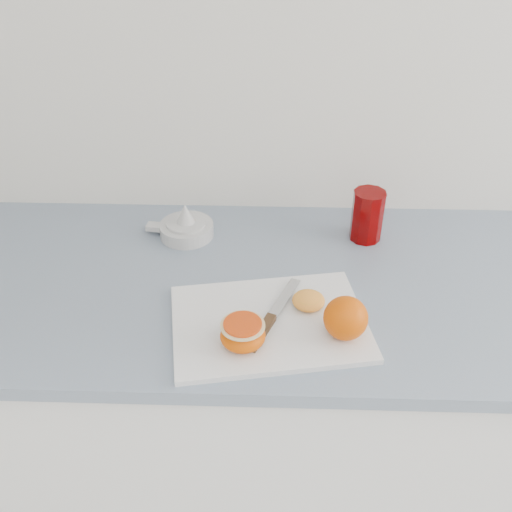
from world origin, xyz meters
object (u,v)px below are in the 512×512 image
object	(u,v)px
cutting_board	(269,323)
red_tumbler	(367,217)
counter	(262,415)
half_orange	(243,334)
citrus_juicer	(186,227)

from	to	relation	value
cutting_board	red_tumbler	world-z (taller)	red_tumbler
cutting_board	red_tumbler	xyz separation A→B (m)	(0.22, 0.31, 0.05)
counter	half_orange	distance (m)	0.53
cutting_board	citrus_juicer	xyz separation A→B (m)	(-0.20, 0.31, 0.02)
counter	cutting_board	distance (m)	0.47
counter	half_orange	bearing A→B (deg)	-98.50
half_orange	red_tumbler	xyz separation A→B (m)	(0.27, 0.38, 0.02)
counter	citrus_juicer	distance (m)	0.53
citrus_juicer	red_tumbler	size ratio (longest dim) A/B	1.31
cutting_board	citrus_juicer	world-z (taller)	citrus_juicer
cutting_board	half_orange	world-z (taller)	half_orange
cutting_board	counter	bearing A→B (deg)	95.72
cutting_board	citrus_juicer	distance (m)	0.37
half_orange	citrus_juicer	distance (m)	0.40
counter	red_tumbler	world-z (taller)	red_tumbler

